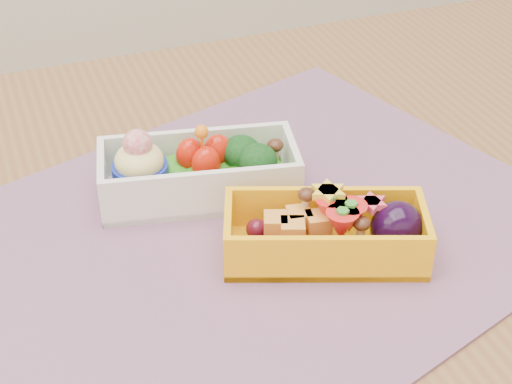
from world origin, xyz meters
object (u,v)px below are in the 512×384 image
object	(u,v)px
table	(227,339)
placemat	(250,234)
bento_white	(198,172)
bento_yellow	(330,232)

from	to	relation	value
table	placemat	xyz separation A→B (m)	(0.03, 0.02, 0.10)
bento_white	table	bearing A→B (deg)	-81.60
bento_white	placemat	bearing A→B (deg)	-60.11
bento_white	bento_yellow	distance (m)	0.14
table	bento_yellow	bearing A→B (deg)	-23.32
table	bento_white	world-z (taller)	bento_white
placemat	bento_white	world-z (taller)	bento_white
placemat	bento_white	distance (m)	0.08
placemat	bento_yellow	distance (m)	0.07
table	bento_yellow	world-z (taller)	bento_yellow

